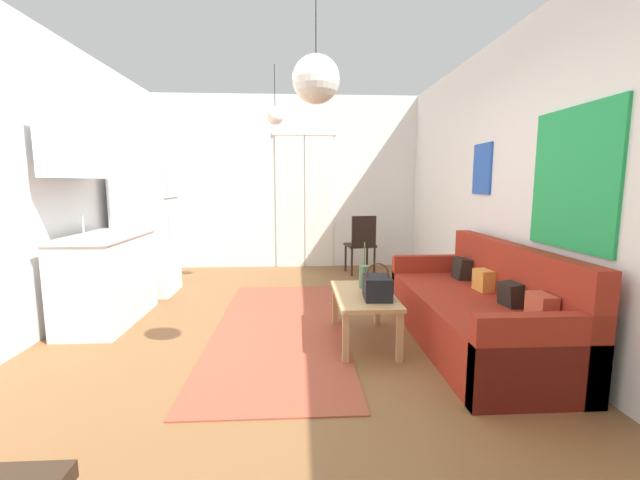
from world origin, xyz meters
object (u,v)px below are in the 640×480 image
coffee_table (364,300)px  refrigerator (146,223)px  bamboo_vase (364,276)px  pendant_lamp_far (275,116)px  accent_chair (361,242)px  pendant_lamp_near (316,79)px  couch (479,314)px  handbag (377,287)px

coffee_table → refrigerator: bearing=144.7°
bamboo_vase → pendant_lamp_far: 2.42m
coffee_table → bamboo_vase: bamboo_vase is taller
accent_chair → pendant_lamp_near: (-0.86, -3.53, 1.52)m
couch → handbag: size_ratio=6.93×
pendant_lamp_near → handbag: bearing=51.0°
bamboo_vase → pendant_lamp_near: (-0.49, -1.04, 1.48)m
couch → refrigerator: bearing=151.3°
coffee_table → accent_chair: accent_chair is taller
bamboo_vase → handbag: bamboo_vase is taller
pendant_lamp_near → coffee_table: bearing=61.4°
couch → coffee_table: bearing=171.9°
couch → accent_chair: bearing=101.5°
bamboo_vase → pendant_lamp_far: pendant_lamp_far is taller
accent_chair → couch: bearing=92.1°
coffee_table → bamboo_vase: (0.03, 0.20, 0.16)m
bamboo_vase → accent_chair: accent_chair is taller
refrigerator → accent_chair: (2.87, 0.95, -0.39)m
accent_chair → pendant_lamp_far: pendant_lamp_far is taller
couch → accent_chair: size_ratio=2.34×
bamboo_vase → accent_chair: 2.52m
handbag → pendant_lamp_far: bearing=116.1°
coffee_table → couch: bearing=-8.1°
handbag → pendant_lamp_far: size_ratio=0.43×
couch → handbag: 0.93m
pendant_lamp_near → pendant_lamp_far: bearing=98.5°
pendant_lamp_far → refrigerator: bearing=178.8°
couch → handbag: couch is taller
accent_chair → refrigerator: bearing=8.8°
couch → bamboo_vase: size_ratio=5.03×
pendant_lamp_far → pendant_lamp_near: bearing=-81.5°
handbag → pendant_lamp_far: 2.68m
couch → pendant_lamp_far: size_ratio=3.01×
pendant_lamp_near → bamboo_vase: bearing=64.7°
accent_chair → pendant_lamp_near: bearing=66.8°
coffee_table → accent_chair: bearing=81.5°
bamboo_vase → handbag: size_ratio=1.38×
accent_chair → coffee_table: bearing=72.0°
handbag → pendant_lamp_near: bearing=-129.0°
accent_chair → pendant_lamp_near: size_ratio=0.97×
coffee_table → pendant_lamp_near: (-0.46, -0.84, 1.64)m
couch → pendant_lamp_near: pendant_lamp_near is taller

